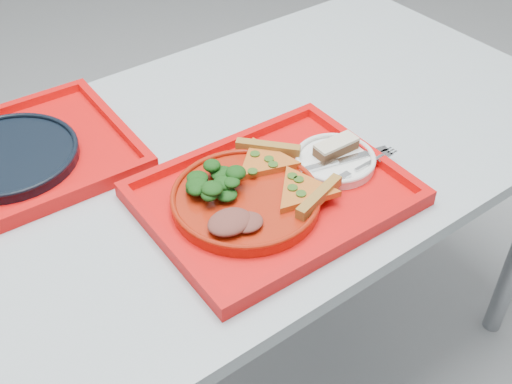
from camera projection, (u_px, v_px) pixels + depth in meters
ground at (225, 378)px, 1.73m from camera, size 10.00×10.00×0.00m
table at (215, 187)px, 1.29m from camera, size 1.60×0.80×0.75m
tray_main at (274, 198)px, 1.14m from camera, size 0.46×0.36×0.01m
tray_far at (11, 163)px, 1.22m from camera, size 0.46×0.37×0.01m
dinner_plate at (246, 200)px, 1.11m from camera, size 0.26×0.26×0.02m
side_plate at (335, 162)px, 1.20m from camera, size 0.15×0.15×0.01m
navy_plate at (9, 157)px, 1.21m from camera, size 0.26×0.26×0.02m
pizza_slice_a at (303, 189)px, 1.11m from camera, size 0.15×0.16×0.02m
pizza_slice_b at (264, 159)px, 1.17m from camera, size 0.18×0.18×0.02m
salad_heap at (213, 180)px, 1.11m from camera, size 0.10×0.09×0.05m
meat_portion at (230, 222)px, 1.04m from camera, size 0.08×0.06×0.02m
dessert_bar at (336, 147)px, 1.21m from camera, size 0.09×0.04×0.02m
knife at (344, 159)px, 1.19m from camera, size 0.18×0.06×0.01m
fork at (355, 170)px, 1.16m from camera, size 0.19×0.03×0.01m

